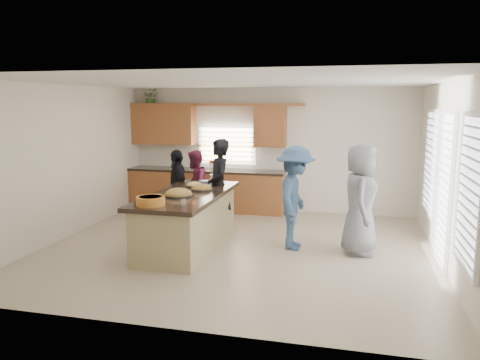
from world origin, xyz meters
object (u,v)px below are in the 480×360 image
(woman_left_mid, at_px, (195,184))
(woman_right_back, at_px, (295,198))
(salad_bowl, at_px, (151,200))
(island, at_px, (187,221))
(woman_left_back, at_px, (219,187))
(woman_right_front, at_px, (360,199))
(woman_left_front, at_px, (177,188))

(woman_left_mid, distance_m, woman_right_back, 2.88)
(salad_bowl, bearing_deg, island, 79.45)
(island, bearing_deg, salad_bowl, -100.44)
(salad_bowl, distance_m, woman_left_back, 2.02)
(woman_right_front, bearing_deg, island, 98.23)
(woman_left_back, height_order, woman_left_front, woman_left_back)
(woman_right_back, bearing_deg, salad_bowl, 125.84)
(woman_left_mid, relative_size, woman_right_back, 0.83)
(island, distance_m, woman_left_back, 1.07)
(woman_left_front, height_order, woman_right_back, woman_right_back)
(woman_left_back, height_order, woman_right_front, woman_right_front)
(salad_bowl, bearing_deg, woman_right_back, 35.34)
(woman_left_mid, xyz_separation_m, woman_left_front, (-0.14, -0.66, 0.04))
(salad_bowl, bearing_deg, woman_left_mid, 96.91)
(salad_bowl, height_order, woman_left_front, woman_left_front)
(woman_left_back, bearing_deg, woman_left_front, -138.73)
(woman_left_back, bearing_deg, island, -43.51)
(woman_left_front, xyz_separation_m, woman_right_front, (3.57, -1.01, 0.14))
(salad_bowl, relative_size, woman_right_back, 0.24)
(woman_left_back, relative_size, woman_right_back, 1.03)
(woman_left_mid, bearing_deg, woman_right_back, 53.51)
(island, height_order, woman_left_back, woman_left_back)
(island, bearing_deg, woman_right_front, 6.95)
(woman_left_mid, bearing_deg, woman_left_back, 36.50)
(island, distance_m, salad_bowl, 1.20)
(salad_bowl, bearing_deg, woman_left_back, 75.83)
(woman_right_back, distance_m, woman_right_front, 1.07)
(island, bearing_deg, woman_right_back, 11.88)
(woman_left_back, distance_m, woman_left_mid, 1.41)
(woman_left_back, xyz_separation_m, woman_left_mid, (-0.86, 1.10, -0.17))
(woman_left_front, relative_size, woman_right_back, 0.88)
(woman_left_front, distance_m, woman_right_front, 3.71)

